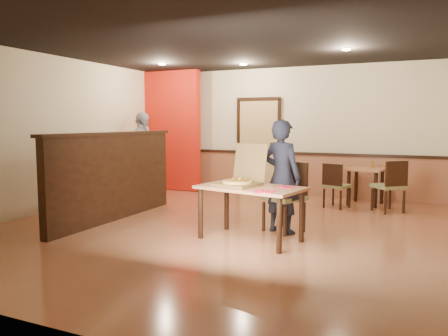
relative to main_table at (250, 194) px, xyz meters
The scene contains 24 objects.
floor 0.93m from the main_table, 137.06° to the left, with size 7.00×7.00×0.00m, color #A56340.
ceiling 2.27m from the main_table, 137.06° to the left, with size 7.00×7.00×0.00m, color black.
wall_back 4.07m from the main_table, 97.15° to the left, with size 7.00×7.00×0.00m, color beige.
wall_left 4.10m from the main_table, behind, with size 7.00×7.00×0.00m, color beige.
wainscot_back 3.97m from the main_table, 97.21° to the left, with size 7.00×0.04×0.90m, color #985C3C.
chair_rail_back 3.95m from the main_table, 97.24° to the left, with size 7.00×0.06×0.06m, color black.
back_door 4.15m from the main_table, 108.30° to the left, with size 0.90×0.06×2.10m, color tan.
booth_partition 2.51m from the main_table, behind, with size 0.20×3.10×1.44m.
red_accent_panel 4.91m from the main_table, 134.45° to the left, with size 1.60×0.20×2.78m, color red.
spot_a 4.19m from the main_table, 141.03° to the left, with size 0.14×0.14×0.02m, color beige.
spot_b 3.88m from the main_table, 113.65° to the left, with size 0.14×0.14×0.02m, color beige.
spot_c 3.05m from the main_table, 65.30° to the left, with size 0.14×0.14×0.02m, color beige.
main_table is the anchor object (origin of this frame).
diner_chair 0.79m from the main_table, 66.62° to the left, with size 0.67×0.67×1.02m.
side_chair_left 2.82m from the main_table, 76.51° to the left, with size 0.53×0.53×0.84m.
side_chair_right 3.19m from the main_table, 59.39° to the left, with size 0.65×0.65×0.93m.
side_table 3.53m from the main_table, 71.38° to the left, with size 0.76×0.76×0.72m.
diner 0.66m from the main_table, 65.31° to the left, with size 0.60×0.39×1.64m, color black.
passerby 4.32m from the main_table, 144.25° to the left, with size 1.07×0.45×1.83m, color #989AA0.
pizza_box 0.25m from the main_table, 166.58° to the left, with size 0.66×0.73×0.56m.
pizza 0.25m from the main_table, behind, with size 0.41×0.41×0.03m, color #E1BB51.
napkin_near 0.48m from the main_table, 47.35° to the right, with size 0.25×0.25×0.01m.
napkin_far 0.49m from the main_table, 16.72° to the left, with size 0.24×0.24×0.01m.
condiment 3.61m from the main_table, 70.00° to the left, with size 0.05×0.05×0.14m, color brown.
Camera 1 is at (2.57, -5.92, 1.61)m, focal length 35.00 mm.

